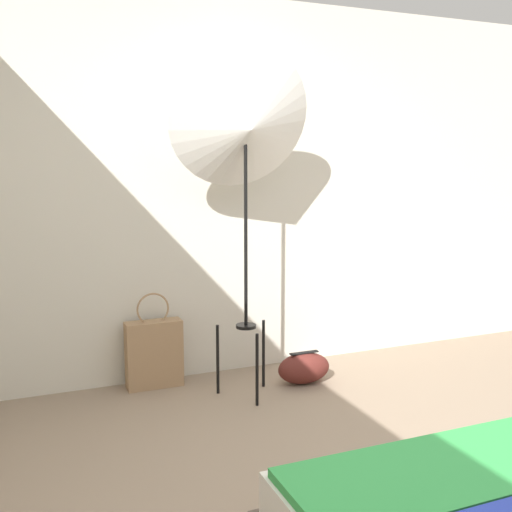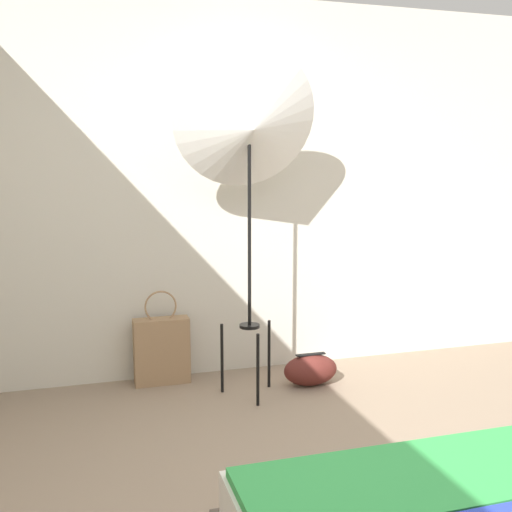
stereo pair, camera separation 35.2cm
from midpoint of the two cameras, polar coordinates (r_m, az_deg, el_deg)
wall_back at (r=4.19m, az=-6.11°, el=6.21°), size 8.00×0.05×2.60m
photo_umbrella at (r=3.71m, az=-3.79°, el=12.33°), size 0.91×0.54×2.19m
tote_bag at (r=4.13m, az=-12.13°, el=-9.06°), size 0.37×0.13×0.64m
duffel_bag at (r=4.15m, az=2.13°, el=-10.66°), size 0.37×0.21×0.22m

